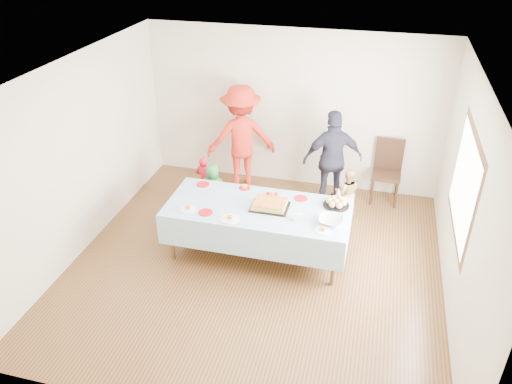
{
  "coord_description": "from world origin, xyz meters",
  "views": [
    {
      "loc": [
        1.38,
        -5.35,
        4.35
      ],
      "look_at": [
        -0.08,
        0.3,
        0.97
      ],
      "focal_mm": 35.0,
      "sensor_mm": 36.0,
      "label": 1
    }
  ],
  "objects_px": {
    "adult_left": "(241,137)",
    "dining_chair": "(388,167)",
    "birthday_cake": "(270,205)",
    "party_table": "(258,210)"
  },
  "relations": [
    {
      "from": "party_table",
      "to": "dining_chair",
      "type": "height_order",
      "value": "dining_chair"
    },
    {
      "from": "birthday_cake",
      "to": "adult_left",
      "type": "bearing_deg",
      "value": 116.54
    },
    {
      "from": "dining_chair",
      "to": "adult_left",
      "type": "xyz_separation_m",
      "value": [
        -2.47,
        -0.15,
        0.33
      ]
    },
    {
      "from": "adult_left",
      "to": "dining_chair",
      "type": "bearing_deg",
      "value": 161.45
    },
    {
      "from": "birthday_cake",
      "to": "dining_chair",
      "type": "xyz_separation_m",
      "value": [
        1.53,
        2.02,
        -0.24
      ]
    },
    {
      "from": "birthday_cake",
      "to": "dining_chair",
      "type": "distance_m",
      "value": 2.55
    },
    {
      "from": "birthday_cake",
      "to": "dining_chair",
      "type": "bearing_deg",
      "value": 52.82
    },
    {
      "from": "party_table",
      "to": "dining_chair",
      "type": "relative_size",
      "value": 2.37
    },
    {
      "from": "party_table",
      "to": "adult_left",
      "type": "distance_m",
      "value": 2.06
    },
    {
      "from": "birthday_cake",
      "to": "dining_chair",
      "type": "height_order",
      "value": "dining_chair"
    }
  ]
}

